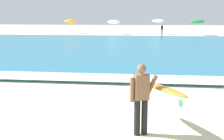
% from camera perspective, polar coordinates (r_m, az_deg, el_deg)
% --- Properties ---
extents(ground_plane, '(160.00, 160.00, 0.00)m').
position_cam_1_polar(ground_plane, '(7.45, -14.95, -12.18)').
color(ground_plane, beige).
extents(sea, '(120.00, 28.00, 0.14)m').
position_cam_1_polar(sea, '(26.16, 1.09, 4.51)').
color(sea, teal).
rests_on(sea, ground).
extents(surf_foam, '(120.00, 1.70, 0.01)m').
position_cam_1_polar(surf_foam, '(13.04, -4.98, -1.37)').
color(surf_foam, white).
rests_on(surf_foam, sea).
extents(surfer_with_board, '(1.36, 2.40, 1.73)m').
position_cam_1_polar(surfer_with_board, '(7.05, 7.56, -4.34)').
color(surfer_with_board, black).
rests_on(surfer_with_board, ground).
extents(beach_umbrella_0, '(1.79, 1.82, 2.23)m').
position_cam_1_polar(beach_umbrella_0, '(47.14, -8.11, 9.34)').
color(beach_umbrella_0, beige).
rests_on(beach_umbrella_0, ground).
extents(beach_umbrella_1, '(1.97, 1.98, 2.13)m').
position_cam_1_polar(beach_umbrella_1, '(44.85, 0.35, 9.31)').
color(beach_umbrella_1, beige).
rests_on(beach_umbrella_1, ground).
extents(beach_umbrella_2, '(1.90, 1.92, 2.28)m').
position_cam_1_polar(beach_umbrella_2, '(45.30, 8.91, 9.40)').
color(beach_umbrella_2, beige).
rests_on(beach_umbrella_2, ground).
extents(beach_umbrella_3, '(2.15, 2.17, 2.29)m').
position_cam_1_polar(beach_umbrella_3, '(43.85, 16.11, 9.01)').
color(beach_umbrella_3, beige).
rests_on(beach_umbrella_3, ground).
extents(beachgoer_near_row_left, '(0.32, 0.20, 1.58)m').
position_cam_1_polar(beachgoer_near_row_left, '(42.73, 9.67, 7.76)').
color(beachgoer_near_row_left, '#383842').
rests_on(beachgoer_near_row_left, ground).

